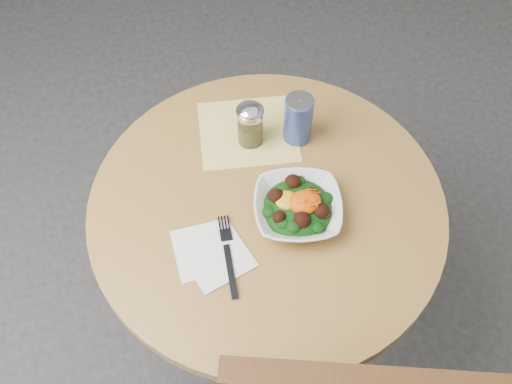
# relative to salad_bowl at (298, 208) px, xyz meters

# --- Properties ---
(ground) EXTENTS (6.00, 6.00, 0.00)m
(ground) POSITION_rel_salad_bowl_xyz_m (-0.06, 0.06, -0.78)
(ground) COLOR #2B2B2D
(ground) RESTS_ON ground
(table) EXTENTS (0.90, 0.90, 0.75)m
(table) POSITION_rel_salad_bowl_xyz_m (-0.06, 0.06, -0.23)
(table) COLOR black
(table) RESTS_ON ground
(cloth_napkin) EXTENTS (0.30, 0.28, 0.00)m
(cloth_napkin) POSITION_rel_salad_bowl_xyz_m (-0.04, 0.29, -0.03)
(cloth_napkin) COLOR yellow
(cloth_napkin) RESTS_ON table
(paper_napkins) EXTENTS (0.18, 0.19, 0.00)m
(paper_napkins) POSITION_rel_salad_bowl_xyz_m (-0.23, -0.05, -0.03)
(paper_napkins) COLOR white
(paper_napkins) RESTS_ON table
(salad_bowl) EXTENTS (0.26, 0.26, 0.08)m
(salad_bowl) POSITION_rel_salad_bowl_xyz_m (0.00, 0.00, 0.00)
(salad_bowl) COLOR white
(salad_bowl) RESTS_ON table
(fork) EXTENTS (0.05, 0.22, 0.00)m
(fork) POSITION_rel_salad_bowl_xyz_m (-0.19, -0.06, -0.02)
(fork) COLOR black
(fork) RESTS_ON table
(spice_shaker) EXTENTS (0.07, 0.07, 0.13)m
(spice_shaker) POSITION_rel_salad_bowl_xyz_m (-0.05, 0.26, 0.03)
(spice_shaker) COLOR silver
(spice_shaker) RESTS_ON table
(beverage_can) EXTENTS (0.08, 0.08, 0.15)m
(beverage_can) POSITION_rel_salad_bowl_xyz_m (0.08, 0.24, 0.04)
(beverage_can) COLOR navy
(beverage_can) RESTS_ON table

